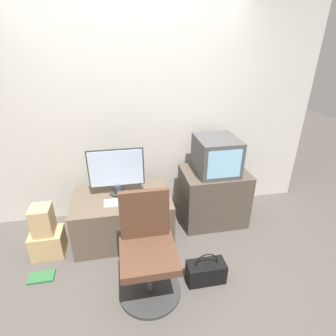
{
  "coord_description": "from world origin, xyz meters",
  "views": [
    {
      "loc": [
        -0.17,
        -1.67,
        2.04
      ],
      "look_at": [
        0.31,
        0.89,
        0.77
      ],
      "focal_mm": 28.0,
      "sensor_mm": 36.0,
      "label": 1
    }
  ],
  "objects_px": {
    "mouse": "(141,199)",
    "cardboard_box_lower": "(48,243)",
    "main_monitor": "(117,171)",
    "office_chair": "(148,254)",
    "book": "(42,277)",
    "keyboard": "(120,202)",
    "handbag": "(206,272)",
    "crt_tv": "(216,155)"
  },
  "relations": [
    {
      "from": "keyboard",
      "to": "cardboard_box_lower",
      "type": "distance_m",
      "value": 0.87
    },
    {
      "from": "crt_tv",
      "to": "office_chair",
      "type": "relative_size",
      "value": 0.54
    },
    {
      "from": "crt_tv",
      "to": "mouse",
      "type": "bearing_deg",
      "value": -165.3
    },
    {
      "from": "crt_tv",
      "to": "cardboard_box_lower",
      "type": "xyz_separation_m",
      "value": [
        -1.88,
        -0.26,
        -0.74
      ]
    },
    {
      "from": "mouse",
      "to": "crt_tv",
      "type": "bearing_deg",
      "value": 14.7
    },
    {
      "from": "handbag",
      "to": "office_chair",
      "type": "bearing_deg",
      "value": 176.93
    },
    {
      "from": "mouse",
      "to": "book",
      "type": "height_order",
      "value": "mouse"
    },
    {
      "from": "cardboard_box_lower",
      "to": "book",
      "type": "bearing_deg",
      "value": -92.13
    },
    {
      "from": "office_chair",
      "to": "book",
      "type": "distance_m",
      "value": 1.11
    },
    {
      "from": "office_chair",
      "to": "mouse",
      "type": "bearing_deg",
      "value": 89.25
    },
    {
      "from": "office_chair",
      "to": "handbag",
      "type": "bearing_deg",
      "value": -3.07
    },
    {
      "from": "keyboard",
      "to": "office_chair",
      "type": "relative_size",
      "value": 0.34
    },
    {
      "from": "mouse",
      "to": "office_chair",
      "type": "height_order",
      "value": "office_chair"
    },
    {
      "from": "book",
      "to": "handbag",
      "type": "bearing_deg",
      "value": -11.52
    },
    {
      "from": "cardboard_box_lower",
      "to": "handbag",
      "type": "height_order",
      "value": "handbag"
    },
    {
      "from": "keyboard",
      "to": "office_chair",
      "type": "xyz_separation_m",
      "value": [
        0.21,
        -0.65,
        -0.13
      ]
    },
    {
      "from": "mouse",
      "to": "crt_tv",
      "type": "xyz_separation_m",
      "value": [
        0.89,
        0.23,
        0.34
      ]
    },
    {
      "from": "main_monitor",
      "to": "handbag",
      "type": "distance_m",
      "value": 1.34
    },
    {
      "from": "keyboard",
      "to": "book",
      "type": "height_order",
      "value": "keyboard"
    },
    {
      "from": "cardboard_box_lower",
      "to": "handbag",
      "type": "relative_size",
      "value": 0.9
    },
    {
      "from": "main_monitor",
      "to": "mouse",
      "type": "xyz_separation_m",
      "value": [
        0.23,
        -0.19,
        -0.26
      ]
    },
    {
      "from": "crt_tv",
      "to": "handbag",
      "type": "height_order",
      "value": "crt_tv"
    },
    {
      "from": "main_monitor",
      "to": "handbag",
      "type": "height_order",
      "value": "main_monitor"
    },
    {
      "from": "keyboard",
      "to": "handbag",
      "type": "distance_m",
      "value": 1.09
    },
    {
      "from": "handbag",
      "to": "crt_tv",
      "type": "bearing_deg",
      "value": 68.05
    },
    {
      "from": "keyboard",
      "to": "main_monitor",
      "type": "bearing_deg",
      "value": 92.27
    },
    {
      "from": "cardboard_box_lower",
      "to": "handbag",
      "type": "distance_m",
      "value": 1.65
    },
    {
      "from": "book",
      "to": "mouse",
      "type": "bearing_deg",
      "value": 19.98
    },
    {
      "from": "mouse",
      "to": "handbag",
      "type": "xyz_separation_m",
      "value": [
        0.52,
        -0.68,
        -0.43
      ]
    },
    {
      "from": "handbag",
      "to": "book",
      "type": "bearing_deg",
      "value": 168.48
    },
    {
      "from": "crt_tv",
      "to": "office_chair",
      "type": "distance_m",
      "value": 1.35
    },
    {
      "from": "book",
      "to": "keyboard",
      "type": "bearing_deg",
      "value": 24.99
    },
    {
      "from": "keyboard",
      "to": "crt_tv",
      "type": "height_order",
      "value": "crt_tv"
    },
    {
      "from": "mouse",
      "to": "main_monitor",
      "type": "bearing_deg",
      "value": 139.91
    },
    {
      "from": "office_chair",
      "to": "cardboard_box_lower",
      "type": "xyz_separation_m",
      "value": [
        -0.99,
        0.62,
        -0.26
      ]
    },
    {
      "from": "book",
      "to": "main_monitor",
      "type": "bearing_deg",
      "value": 35.85
    },
    {
      "from": "main_monitor",
      "to": "office_chair",
      "type": "distance_m",
      "value": 0.96
    },
    {
      "from": "mouse",
      "to": "cardboard_box_lower",
      "type": "bearing_deg",
      "value": -178.21
    },
    {
      "from": "mouse",
      "to": "handbag",
      "type": "distance_m",
      "value": 0.96
    },
    {
      "from": "main_monitor",
      "to": "cardboard_box_lower",
      "type": "xyz_separation_m",
      "value": [
        -0.76,
        -0.23,
        -0.65
      ]
    },
    {
      "from": "cardboard_box_lower",
      "to": "handbag",
      "type": "xyz_separation_m",
      "value": [
        1.52,
        -0.65,
        -0.03
      ]
    },
    {
      "from": "crt_tv",
      "to": "handbag",
      "type": "relative_size",
      "value": 1.43
    }
  ]
}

